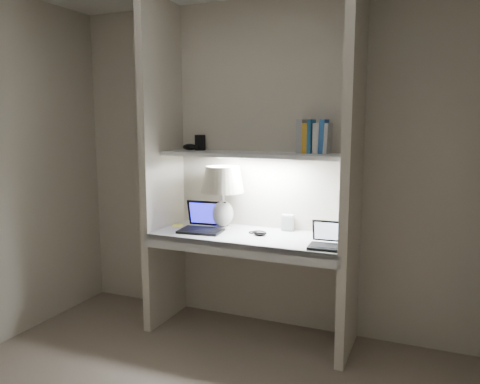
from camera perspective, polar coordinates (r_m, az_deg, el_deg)
The scene contains 17 objects.
back_wall at distance 3.62m, azimuth 2.78°, elevation 3.17°, with size 3.20×0.01×2.50m, color beige.
alcove_panel_left at distance 3.69m, azimuth -9.43°, elevation 3.18°, with size 0.06×0.55×2.50m, color beige.
alcove_panel_right at distance 3.17m, azimuth 13.54°, elevation 2.19°, with size 0.06×0.55×2.50m, color beige.
desk at distance 3.45m, azimuth 1.14°, elevation -5.52°, with size 1.40×0.55×0.04m, color white.
desk_apron at distance 3.23m, azimuth -0.58°, elevation -7.07°, with size 1.46×0.03×0.10m, color silver.
shelf at distance 3.44m, azimuth 1.76°, elevation 4.58°, with size 1.40×0.36×0.03m, color silver.
strip_light at distance 3.45m, azimuth 1.76°, elevation 4.21°, with size 0.60×0.04×0.01m, color white.
table_lamp at distance 3.56m, azimuth -2.13°, elevation 0.62°, with size 0.33×0.33×0.49m.
laptop_main at distance 3.57m, azimuth -4.47°, elevation -3.90°, with size 0.34×0.31×0.22m.
laptop_netbook at distance 3.15m, azimuth 10.88°, elevation -5.92°, with size 0.27×0.24×0.17m.
speaker at distance 3.57m, azimuth 5.84°, elevation -3.74°, with size 0.09×0.06×0.12m, color silver.
mouse at distance 3.41m, azimuth 2.43°, elevation -5.03°, with size 0.10×0.06×0.04m, color black.
cable_coil at distance 3.50m, azimuth 2.23°, elevation -4.88°, with size 0.09×0.09×0.01m, color black.
sticky_note at distance 3.76m, azimuth -7.62°, elevation -4.07°, with size 0.08×0.08×0.00m, color #FCF735.
book_row at distance 3.42m, azimuth 9.01°, elevation 6.61°, with size 0.23×0.16×0.24m.
shelf_box at distance 3.73m, azimuth -4.88°, elevation 6.02°, with size 0.07×0.05×0.12m, color black.
shelf_gadget at distance 3.75m, azimuth -6.12°, elevation 5.48°, with size 0.12×0.08×0.05m, color black.
Camera 1 is at (1.24, -1.89, 1.59)m, focal length 35.00 mm.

